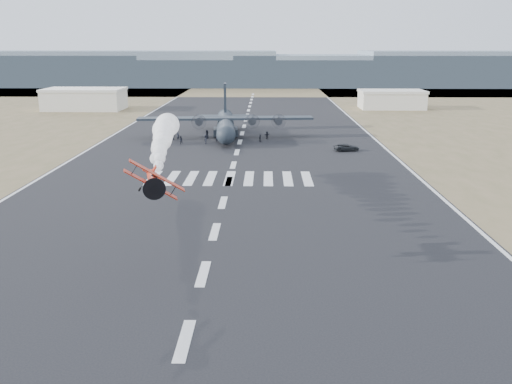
{
  "coord_description": "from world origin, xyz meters",
  "views": [
    {
      "loc": [
        5.69,
        -35.99,
        20.15
      ],
      "look_at": [
        4.53,
        26.19,
        4.0
      ],
      "focal_mm": 40.0,
      "sensor_mm": 36.0,
      "label": 1
    }
  ],
  "objects_px": {
    "crew_a": "(178,136)",
    "crew_f": "(267,135)",
    "hangar_left": "(85,99)",
    "hangar_right": "(392,99)",
    "support_vehicle": "(347,147)",
    "crew_g": "(217,138)",
    "crew_h": "(181,140)",
    "transport_aircraft": "(226,124)",
    "crew_d": "(260,138)",
    "aerobatic_biplane": "(152,181)",
    "crew_b": "(174,136)",
    "crew_e": "(207,134)",
    "crew_c": "(205,139)"
  },
  "relations": [
    {
      "from": "hangar_left",
      "to": "crew_d",
      "type": "height_order",
      "value": "hangar_left"
    },
    {
      "from": "crew_d",
      "to": "crew_h",
      "type": "xyz_separation_m",
      "value": [
        -16.5,
        -3.18,
        0.05
      ]
    },
    {
      "from": "crew_c",
      "to": "crew_e",
      "type": "relative_size",
      "value": 1.0
    },
    {
      "from": "support_vehicle",
      "to": "transport_aircraft",
      "type": "bearing_deg",
      "value": 46.37
    },
    {
      "from": "hangar_left",
      "to": "crew_b",
      "type": "distance_m",
      "value": 69.46
    },
    {
      "from": "hangar_right",
      "to": "aerobatic_biplane",
      "type": "bearing_deg",
      "value": -110.27
    },
    {
      "from": "crew_e",
      "to": "crew_g",
      "type": "distance_m",
      "value": 5.38
    },
    {
      "from": "hangar_right",
      "to": "transport_aircraft",
      "type": "relative_size",
      "value": 0.53
    },
    {
      "from": "hangar_left",
      "to": "crew_f",
      "type": "bearing_deg",
      "value": -44.39
    },
    {
      "from": "hangar_left",
      "to": "crew_a",
      "type": "relative_size",
      "value": 13.93
    },
    {
      "from": "transport_aircraft",
      "to": "crew_d",
      "type": "height_order",
      "value": "transport_aircraft"
    },
    {
      "from": "crew_a",
      "to": "crew_h",
      "type": "bearing_deg",
      "value": 125.41
    },
    {
      "from": "support_vehicle",
      "to": "crew_f",
      "type": "bearing_deg",
      "value": 38.61
    },
    {
      "from": "crew_b",
      "to": "crew_c",
      "type": "distance_m",
      "value": 9.01
    },
    {
      "from": "hangar_right",
      "to": "crew_b",
      "type": "distance_m",
      "value": 87.58
    },
    {
      "from": "crew_d",
      "to": "crew_c",
      "type": "bearing_deg",
      "value": 116.82
    },
    {
      "from": "crew_b",
      "to": "crew_e",
      "type": "distance_m",
      "value": 7.23
    },
    {
      "from": "support_vehicle",
      "to": "crew_c",
      "type": "xyz_separation_m",
      "value": [
        -28.38,
        7.58,
        0.27
      ]
    },
    {
      "from": "crew_e",
      "to": "crew_g",
      "type": "relative_size",
      "value": 1.11
    },
    {
      "from": "hangar_left",
      "to": "hangar_right",
      "type": "xyz_separation_m",
      "value": [
        98.0,
        5.0,
        -0.4
      ]
    },
    {
      "from": "crew_e",
      "to": "hangar_left",
      "type": "bearing_deg",
      "value": 54.01
    },
    {
      "from": "crew_f",
      "to": "crew_h",
      "type": "height_order",
      "value": "crew_h"
    },
    {
      "from": "hangar_left",
      "to": "transport_aircraft",
      "type": "height_order",
      "value": "transport_aircraft"
    },
    {
      "from": "transport_aircraft",
      "to": "crew_f",
      "type": "xyz_separation_m",
      "value": [
        9.33,
        -3.09,
        -2.08
      ]
    },
    {
      "from": "aerobatic_biplane",
      "to": "crew_c",
      "type": "distance_m",
      "value": 68.65
    },
    {
      "from": "crew_f",
      "to": "crew_d",
      "type": "bearing_deg",
      "value": 33.79
    },
    {
      "from": "crew_g",
      "to": "crew_a",
      "type": "bearing_deg",
      "value": 21.99
    },
    {
      "from": "hangar_right",
      "to": "crew_g",
      "type": "bearing_deg",
      "value": -127.5
    },
    {
      "from": "hangar_left",
      "to": "support_vehicle",
      "type": "relative_size",
      "value": 5.03
    },
    {
      "from": "crew_c",
      "to": "crew_e",
      "type": "bearing_deg",
      "value": 160.07
    },
    {
      "from": "crew_b",
      "to": "crew_f",
      "type": "xyz_separation_m",
      "value": [
        20.24,
        1.77,
        -0.09
      ]
    },
    {
      "from": "hangar_right",
      "to": "crew_h",
      "type": "height_order",
      "value": "hangar_right"
    },
    {
      "from": "hangar_right",
      "to": "transport_aircraft",
      "type": "bearing_deg",
      "value": -130.24
    },
    {
      "from": "transport_aircraft",
      "to": "crew_g",
      "type": "xyz_separation_m",
      "value": [
        -1.35,
        -7.78,
        -2.03
      ]
    },
    {
      "from": "hangar_right",
      "to": "support_vehicle",
      "type": "bearing_deg",
      "value": -107.95
    },
    {
      "from": "crew_a",
      "to": "crew_f",
      "type": "relative_size",
      "value": 1.1
    },
    {
      "from": "transport_aircraft",
      "to": "crew_c",
      "type": "bearing_deg",
      "value": -113.75
    },
    {
      "from": "aerobatic_biplane",
      "to": "transport_aircraft",
      "type": "bearing_deg",
      "value": 81.5
    },
    {
      "from": "hangar_right",
      "to": "crew_c",
      "type": "xyz_separation_m",
      "value": [
        -53.04,
        -68.52,
        -2.06
      ]
    },
    {
      "from": "crew_g",
      "to": "crew_h",
      "type": "relative_size",
      "value": 1.02
    },
    {
      "from": "hangar_left",
      "to": "crew_e",
      "type": "xyz_separation_m",
      "value": [
        44.58,
        -56.55,
        -2.46
      ]
    },
    {
      "from": "hangar_left",
      "to": "aerobatic_biplane",
      "type": "distance_m",
      "value": 140.12
    },
    {
      "from": "hangar_left",
      "to": "crew_e",
      "type": "bearing_deg",
      "value": -51.75
    },
    {
      "from": "crew_a",
      "to": "crew_h",
      "type": "height_order",
      "value": "crew_a"
    },
    {
      "from": "crew_f",
      "to": "crew_g",
      "type": "distance_m",
      "value": 11.67
    },
    {
      "from": "transport_aircraft",
      "to": "crew_f",
      "type": "relative_size",
      "value": 24.14
    },
    {
      "from": "crew_h",
      "to": "hangar_right",
      "type": "bearing_deg",
      "value": -148.88
    },
    {
      "from": "transport_aircraft",
      "to": "crew_f",
      "type": "height_order",
      "value": "transport_aircraft"
    },
    {
      "from": "hangar_right",
      "to": "crew_c",
      "type": "relative_size",
      "value": 10.85
    },
    {
      "from": "crew_f",
      "to": "crew_h",
      "type": "bearing_deg",
      "value": -14.15
    }
  ]
}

